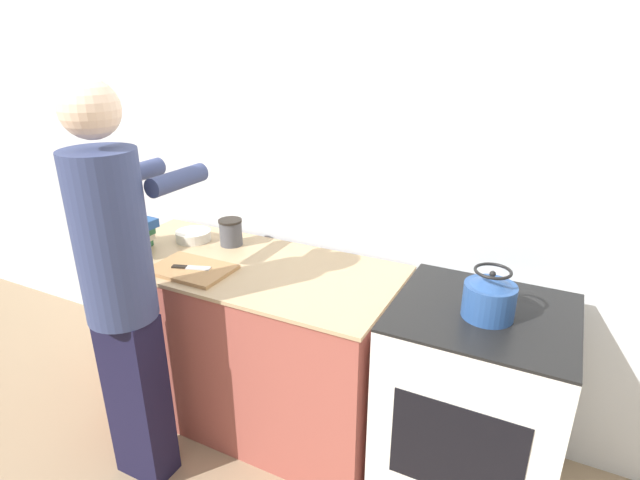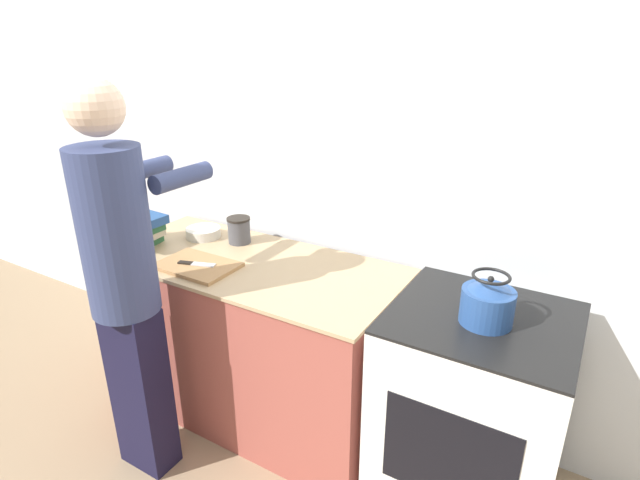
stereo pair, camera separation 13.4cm
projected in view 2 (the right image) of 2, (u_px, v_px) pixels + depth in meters
ground_plane at (275, 474)px, 2.37m from camera, size 12.00×12.00×0.00m
wall_back at (355, 173)px, 2.49m from camera, size 8.00×0.05×2.60m
counter at (253, 337)px, 2.65m from camera, size 1.54×0.71×0.89m
oven at (470, 413)px, 2.08m from camera, size 0.70×0.65×0.93m
person at (124, 275)px, 2.09m from camera, size 0.32×0.57×1.79m
cutting_board at (197, 266)px, 2.42m from camera, size 0.38×0.26×0.02m
knife at (195, 264)px, 2.42m from camera, size 0.19×0.09×0.01m
kettle at (488, 303)px, 1.84m from camera, size 0.20×0.20×0.20m
bowl_prep at (203, 233)px, 2.79m from camera, size 0.19×0.19×0.05m
canister_jar at (239, 230)px, 2.70m from camera, size 0.13×0.13×0.14m
book_stack at (137, 231)px, 2.63m from camera, size 0.24×0.27×0.17m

